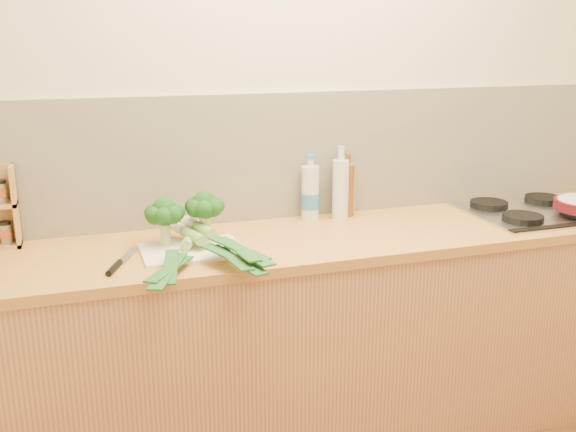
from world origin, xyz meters
name	(u,v)px	position (x,y,z in m)	size (l,w,h in m)	color
room_shell	(297,156)	(0.00, 1.49, 1.17)	(3.50, 3.50, 3.50)	beige
counter	(319,337)	(0.00, 1.20, 0.45)	(3.20, 0.62, 0.90)	tan
gas_hob	(534,211)	(1.02, 1.20, 0.91)	(0.58, 0.50, 0.04)	silver
chopping_board	(192,250)	(-0.53, 1.15, 0.91)	(0.36, 0.27, 0.01)	white
broccoli_left	(164,213)	(-0.61, 1.23, 1.03)	(0.15, 0.15, 0.18)	#ABBF6F
broccoli_right	(205,207)	(-0.46, 1.24, 1.04)	(0.15, 0.15, 0.20)	#ABBF6F
leek_front	(187,244)	(-0.54, 1.14, 0.93)	(0.32, 0.69, 0.04)	white
leek_mid	(202,241)	(-0.49, 1.11, 0.95)	(0.24, 0.67, 0.04)	white
leek_back	(214,236)	(-0.45, 1.10, 0.97)	(0.22, 0.61, 0.04)	white
chefs_knife	(118,265)	(-0.80, 1.07, 0.91)	(0.14, 0.28, 0.02)	silver
oil_tin	(344,189)	(0.20, 1.43, 1.02)	(0.08, 0.05, 0.26)	olive
glass_bottle	(340,188)	(0.17, 1.40, 1.03)	(0.07, 0.07, 0.32)	silver
amber_bottle	(347,189)	(0.21, 1.43, 1.02)	(0.06, 0.06, 0.28)	brown
water_bottle	(310,194)	(0.04, 1.43, 1.01)	(0.08, 0.08, 0.26)	silver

